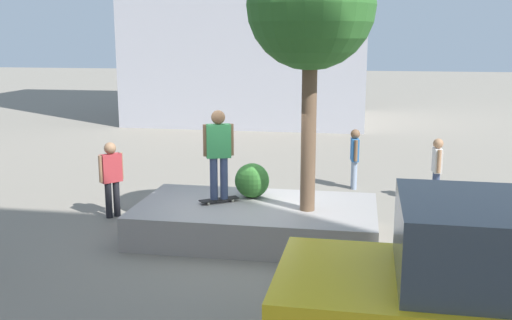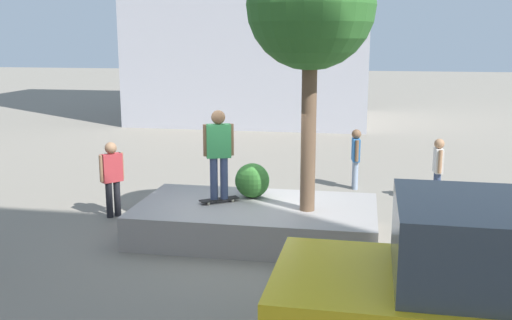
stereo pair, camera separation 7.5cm
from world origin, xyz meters
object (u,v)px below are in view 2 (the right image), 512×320
Objects in this scene: skateboard at (219,200)px; skateboarder at (219,148)px; passerby_with_bag at (438,166)px; pedestrian_crossing at (356,155)px; plaza_tree at (311,8)px; bystander_watching at (112,174)px; planter_ledge at (256,221)px; taxi_cab at (506,304)px.

skateboarder is (-0.00, 0.00, 1.04)m from skateboard.
skateboarder reaches higher than skateboard.
skateboarder reaches higher than passerby_with_bag.
plaza_tree is at bearing 79.21° from pedestrian_crossing.
passerby_with_bag is (-7.11, -2.49, -0.07)m from bystander_watching.
pedestrian_crossing is at bearing -26.06° from passerby_with_bag.
planter_ledge is 3.03× the size of passerby_with_bag.
passerby_with_bag is (-3.79, -3.24, 0.56)m from planter_ledge.
plaza_tree is (-1.02, 0.16, 4.06)m from planter_ledge.
skateboarder is at bearing 35.09° from passerby_with_bag.
skateboard is 0.16× the size of taxi_cab.
skateboard is at bearing -48.62° from taxi_cab.
pedestrian_crossing is 6.21m from bystander_watching.
skateboarder is 1.07× the size of bystander_watching.
passerby_with_bag is (-0.23, -8.08, -0.24)m from taxi_cab.
pedestrian_crossing is at bearing -79.29° from taxi_cab.
skateboarder is 2.77m from bystander_watching.
bystander_watching is at bearing -39.12° from taxi_cab.
pedestrian_crossing is at bearing -100.79° from plaza_tree.
skateboard is 0.50× the size of passerby_with_bag.
skateboarder is (0.75, -0.05, 1.42)m from planter_ledge.
passerby_with_bag is (-2.77, -3.40, -3.50)m from plaza_tree.
skateboarder is 0.37× the size of taxi_cab.
skateboarder is at bearing 57.85° from pedestrian_crossing.
bystander_watching is at bearing -12.76° from planter_ledge.
skateboarder is 5.61m from passerby_with_bag.
planter_ledge is 6.06m from taxi_cab.
taxi_cab is at bearing 88.35° from passerby_with_bag.
taxi_cab is 8.09m from passerby_with_bag.
taxi_cab is 8.86m from bystander_watching.
plaza_tree is 5.60m from bystander_watching.
skateboard is 5.55m from passerby_with_bag.
skateboard is 6.53m from taxi_cab.
taxi_cab is (-4.31, 4.89, -0.62)m from skateboarder.
skateboard is at bearing 35.09° from passerby_with_bag.
plaza_tree is at bearing 168.10° from bystander_watching.
skateboarder is 1.14× the size of pedestrian_crossing.
bystander_watching is (2.57, -0.70, 0.25)m from skateboard.
bystander_watching is at bearing 19.29° from passerby_with_bag.
skateboarder reaches higher than bystander_watching.
pedestrian_crossing is (-2.60, -4.14, 0.19)m from skateboard.
bystander_watching is (5.17, 3.44, 0.06)m from pedestrian_crossing.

